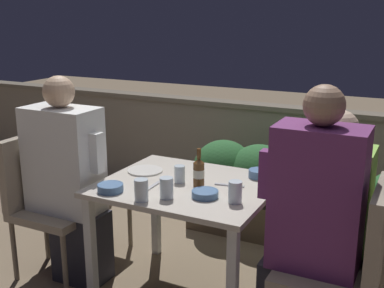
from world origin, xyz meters
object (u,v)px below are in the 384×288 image
at_px(person_purple_stripe, 309,223).
at_px(chair_left_far, 74,178).
at_px(beer_bottle, 199,172).
at_px(chair_right_far, 367,234).
at_px(person_white_polo, 69,181).
at_px(chair_right_near, 351,257).
at_px(person_green_blouse, 326,217).
at_px(chair_left_near, 45,192).

bearing_deg(person_purple_stripe, chair_left_far, 169.71).
bearing_deg(beer_bottle, chair_right_far, 9.43).
distance_m(person_white_polo, person_purple_stripe, 1.49).
relative_size(chair_right_near, person_green_blouse, 0.77).
relative_size(person_white_polo, person_green_blouse, 1.10).
distance_m(person_white_polo, person_green_blouse, 1.54).
bearing_deg(person_purple_stripe, person_green_blouse, 85.14).
bearing_deg(person_green_blouse, chair_right_far, -0.00).
bearing_deg(chair_right_far, beer_bottle, -170.57).
bearing_deg(chair_right_far, chair_right_near, -95.92).
bearing_deg(person_green_blouse, chair_left_near, -170.50).
bearing_deg(person_purple_stripe, person_white_polo, 179.79).
xyz_separation_m(chair_left_far, person_green_blouse, (1.74, -0.02, 0.05)).
xyz_separation_m(person_white_polo, beer_bottle, (0.82, 0.14, 0.14)).
bearing_deg(chair_left_far, chair_right_far, -0.53).
height_order(chair_left_far, chair_right_far, same).
height_order(chair_left_far, person_purple_stripe, person_purple_stripe).
height_order(chair_left_near, person_white_polo, person_white_polo).
bearing_deg(person_white_polo, beer_bottle, 9.52).
relative_size(chair_left_near, beer_bottle, 4.16).
xyz_separation_m(chair_left_near, beer_bottle, (1.03, 0.14, 0.25)).
relative_size(chair_right_near, beer_bottle, 4.16).
height_order(chair_left_far, chair_right_near, same).
distance_m(chair_left_far, beer_bottle, 1.09).
height_order(chair_left_near, chair_right_far, same).
relative_size(chair_right_far, beer_bottle, 4.16).
relative_size(chair_left_far, chair_right_near, 1.00).
relative_size(chair_right_near, person_purple_stripe, 0.68).
height_order(chair_left_near, beer_bottle, beer_bottle).
height_order(person_purple_stripe, chair_right_far, person_purple_stripe).
bearing_deg(beer_bottle, chair_left_near, -172.37).
bearing_deg(chair_left_near, person_white_polo, -0.00).
relative_size(person_white_polo, beer_bottle, 5.92).
xyz_separation_m(chair_left_far, beer_bottle, (1.05, -0.17, 0.25)).
bearing_deg(chair_right_far, chair_left_near, -171.53).
xyz_separation_m(chair_left_near, person_purple_stripe, (1.69, -0.01, 0.13)).
bearing_deg(chair_right_far, person_white_polo, -170.53).
bearing_deg(person_white_polo, chair_right_far, 9.47).
relative_size(person_white_polo, person_purple_stripe, 0.96).
bearing_deg(chair_right_near, person_green_blouse, 121.70).
xyz_separation_m(person_purple_stripe, beer_bottle, (-0.66, 0.14, 0.12)).
distance_m(chair_right_near, person_green_blouse, 0.35).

